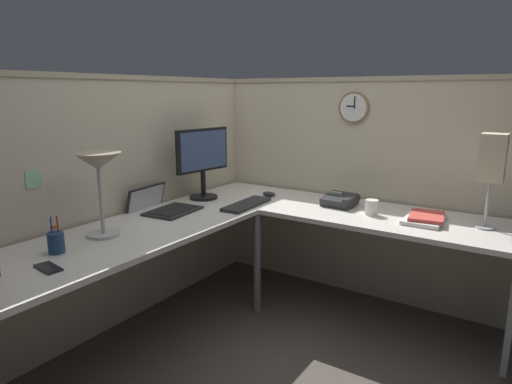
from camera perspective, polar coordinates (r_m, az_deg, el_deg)
The scene contains 17 objects.
ground_plane at distance 2.98m, azimuth 1.08°, elevation -16.99°, with size 6.80×6.80×0.00m, color #4C443D.
cubicle_wall_back at distance 2.98m, azimuth -17.07°, elevation -1.13°, with size 2.57×0.12×1.58m.
cubicle_wall_right at distance 3.33m, azimuth 13.10°, elevation 0.53°, with size 0.12×2.37×1.58m.
desk at distance 2.58m, azimuth 0.30°, elevation -6.39°, with size 2.35×2.15×0.73m.
monitor at distance 3.15m, azimuth -6.85°, elevation 4.36°, with size 0.46×0.20×0.50m.
laptop at distance 2.93m, azimuth -12.10°, elevation -1.85°, with size 0.37×0.41×0.22m.
keyboard at distance 2.98m, azimuth -1.21°, elevation -1.59°, with size 0.43×0.14×0.02m, color #232326.
computer_mouse at distance 3.25m, azimuth 1.68°, elevation -0.25°, with size 0.06×0.10×0.03m, color #232326.
desk_lamp_dome at distance 2.43m, azimuth -19.61°, elevation 2.89°, with size 0.24×0.24×0.44m.
pen_cup at distance 2.31m, azimuth -24.31°, elevation -5.91°, with size 0.08×0.08×0.18m.
cell_phone at distance 2.14m, azimuth -25.14°, elevation -8.81°, with size 0.07×0.14×0.01m, color black.
office_phone at distance 3.01m, azimuth 10.80°, elevation -1.13°, with size 0.20×0.22×0.11m.
book_stack at distance 2.80m, azimuth 20.91°, elevation -3.19°, with size 0.30×0.23×0.04m.
desk_lamp_paper at distance 2.74m, azimuth 28.11°, elevation 3.59°, with size 0.13×0.13×0.53m.
coffee_mug at distance 2.84m, azimuth 14.65°, elevation -1.93°, with size 0.08×0.08×0.10m, color silver.
wall_clock at distance 3.22m, azimuth 12.49°, elevation 10.55°, with size 0.04×0.22×0.22m.
pinned_note_leftmost at distance 2.56m, azimuth -26.67°, elevation 1.48°, with size 0.09×0.00×0.09m, color #8CCC99.
Camera 1 is at (-2.19, -1.38, 1.48)m, focal length 31.13 mm.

